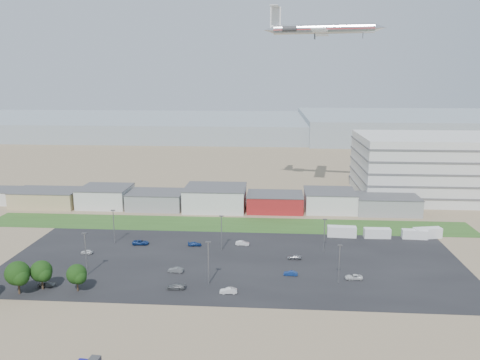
# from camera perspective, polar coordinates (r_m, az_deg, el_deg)

# --- Properties ---
(ground) EXTENTS (700.00, 700.00, 0.00)m
(ground) POSITION_cam_1_polar(r_m,az_deg,el_deg) (107.69, -4.47, -13.87)
(ground) COLOR #887756
(ground) RESTS_ON ground
(parking_lot) EXTENTS (120.00, 50.00, 0.01)m
(parking_lot) POSITION_cam_1_polar(r_m,az_deg,el_deg) (125.27, -0.81, -9.93)
(parking_lot) COLOR black
(parking_lot) RESTS_ON ground
(grass_strip) EXTENTS (160.00, 16.00, 0.02)m
(grass_strip) POSITION_cam_1_polar(r_m,az_deg,el_deg) (155.66, -1.65, -5.42)
(grass_strip) COLOR #2E531F
(grass_strip) RESTS_ON ground
(hills_backdrop) EXTENTS (700.00, 200.00, 9.00)m
(hills_backdrop) POSITION_cam_1_polar(r_m,az_deg,el_deg) (413.49, 7.55, 6.28)
(hills_backdrop) COLOR gray
(hills_backdrop) RESTS_ON ground
(building_row) EXTENTS (170.00, 20.00, 8.00)m
(building_row) POSITION_cam_1_polar(r_m,az_deg,el_deg) (175.01, -6.59, -2.12)
(building_row) COLOR silver
(building_row) RESTS_ON ground
(parking_garage) EXTENTS (80.00, 40.00, 25.00)m
(parking_garage) POSITION_cam_1_polar(r_m,az_deg,el_deg) (207.71, 25.18, 1.47)
(parking_garage) COLOR silver
(parking_garage) RESTS_ON ground
(box_trailer_a) EXTENTS (8.78, 3.13, 3.25)m
(box_trailer_a) POSITION_cam_1_polar(r_m,az_deg,el_deg) (146.80, 12.29, -6.15)
(box_trailer_a) COLOR silver
(box_trailer_a) RESTS_ON ground
(box_trailer_b) EXTENTS (7.94, 2.65, 2.95)m
(box_trailer_b) POSITION_cam_1_polar(r_m,az_deg,el_deg) (148.51, 16.37, -6.22)
(box_trailer_b) COLOR silver
(box_trailer_b) RESTS_ON ground
(box_trailer_c) EXTENTS (7.52, 2.68, 2.78)m
(box_trailer_c) POSITION_cam_1_polar(r_m,az_deg,el_deg) (151.31, 20.50, -6.20)
(box_trailer_c) COLOR silver
(box_trailer_c) RESTS_ON ground
(box_trailer_d) EXTENTS (8.76, 4.34, 3.15)m
(box_trailer_d) POSITION_cam_1_polar(r_m,az_deg,el_deg) (153.35, 21.88, -6.00)
(box_trailer_d) COLOR silver
(box_trailer_d) RESTS_ON ground
(tree_mid) EXTENTS (5.79, 5.79, 8.69)m
(tree_mid) POSITION_cam_1_polar(r_m,az_deg,el_deg) (117.34, -25.47, -10.50)
(tree_mid) COLOR black
(tree_mid) RESTS_ON ground
(tree_right) EXTENTS (5.20, 5.20, 7.79)m
(tree_right) POSITION_cam_1_polar(r_m,az_deg,el_deg) (117.77, -23.05, -10.42)
(tree_right) COLOR black
(tree_right) RESTS_ON ground
(tree_near) EXTENTS (4.83, 4.83, 7.24)m
(tree_near) POSITION_cam_1_polar(r_m,az_deg,el_deg) (114.10, -19.28, -11.00)
(tree_near) COLOR black
(tree_near) RESTS_ON ground
(lightpole_front_l) EXTENTS (1.28, 0.53, 10.84)m
(lightpole_front_l) POSITION_cam_1_polar(r_m,az_deg,el_deg) (121.48, -18.27, -8.57)
(lightpole_front_l) COLOR slate
(lightpole_front_l) RESTS_ON ground
(lightpole_front_m) EXTENTS (1.24, 0.52, 10.51)m
(lightpole_front_m) POSITION_cam_1_polar(r_m,az_deg,el_deg) (110.94, -3.86, -10.06)
(lightpole_front_m) COLOR slate
(lightpole_front_m) RESTS_ON ground
(lightpole_front_r) EXTENTS (1.11, 0.46, 9.43)m
(lightpole_front_r) POSITION_cam_1_polar(r_m,az_deg,el_deg) (114.04, 12.00, -9.97)
(lightpole_front_r) COLOR slate
(lightpole_front_r) RESTS_ON ground
(lightpole_back_l) EXTENTS (1.18, 0.49, 10.03)m
(lightpole_back_l) POSITION_cam_1_polar(r_m,az_deg,el_deg) (141.98, -15.12, -5.50)
(lightpole_back_l) COLOR slate
(lightpole_back_l) RESTS_ON ground
(lightpole_back_m) EXTENTS (1.18, 0.49, 10.07)m
(lightpole_back_m) POSITION_cam_1_polar(r_m,az_deg,el_deg) (131.72, -2.27, -6.47)
(lightpole_back_m) COLOR slate
(lightpole_back_m) RESTS_ON ground
(lightpole_back_r) EXTENTS (1.13, 0.47, 9.61)m
(lightpole_back_r) POSITION_cam_1_polar(r_m,az_deg,el_deg) (132.18, 10.23, -6.70)
(lightpole_back_r) COLOR slate
(lightpole_back_r) RESTS_ON ground
(airliner) EXTENTS (49.86, 37.52, 13.54)m
(airliner) POSITION_cam_1_polar(r_m,az_deg,el_deg) (187.63, 10.13, 17.69)
(airliner) COLOR silver
(parked_car_0) EXTENTS (4.30, 2.12, 1.17)m
(parked_car_0) POSITION_cam_1_polar(r_m,az_deg,el_deg) (118.17, 13.69, -11.41)
(parked_car_0) COLOR silver
(parked_car_0) RESTS_ON ground
(parked_car_1) EXTENTS (3.54, 1.47, 1.14)m
(parked_car_1) POSITION_cam_1_polar(r_m,az_deg,el_deg) (117.66, 6.19, -11.23)
(parked_car_1) COLOR navy
(parked_car_1) RESTS_ON ground
(parked_car_3) EXTENTS (4.42, 1.95, 1.26)m
(parked_car_3) POSITION_cam_1_polar(r_m,az_deg,el_deg) (111.05, -7.82, -12.74)
(parked_car_3) COLOR #595B5E
(parked_car_3) RESTS_ON ground
(parked_car_4) EXTENTS (3.96, 1.66, 1.27)m
(parked_car_4) POSITION_cam_1_polar(r_m,az_deg,el_deg) (119.79, -7.85, -10.80)
(parked_car_4) COLOR #595B5E
(parked_car_4) RESTS_ON ground
(parked_car_5) EXTENTS (3.38, 1.55, 1.12)m
(parked_car_5) POSITION_cam_1_polar(r_m,az_deg,el_deg) (137.03, -18.18, -8.33)
(parked_car_5) COLOR silver
(parked_car_5) RESTS_ON ground
(parked_car_6) EXTENTS (4.03, 1.91, 1.13)m
(parked_car_6) POSITION_cam_1_polar(r_m,az_deg,el_deg) (136.86, -5.54, -7.77)
(parked_car_6) COLOR navy
(parked_car_6) RESTS_ON ground
(parked_car_9) EXTENTS (4.89, 2.52, 1.32)m
(parked_car_9) POSITION_cam_1_polar(r_m,az_deg,el_deg) (140.20, -12.02, -7.45)
(parked_car_9) COLOR navy
(parked_car_9) RESTS_ON ground
(parked_car_10) EXTENTS (4.30, 1.98, 1.22)m
(parked_car_10) POSITION_cam_1_polar(r_m,az_deg,el_deg) (119.89, -22.44, -11.67)
(parked_car_10) COLOR #595B5E
(parked_car_10) RESTS_ON ground
(parked_car_11) EXTENTS (3.99, 1.57, 1.29)m
(parked_car_11) POSITION_cam_1_polar(r_m,az_deg,el_deg) (136.63, 0.29, -7.70)
(parked_car_11) COLOR silver
(parked_car_11) RESTS_ON ground
(parked_car_12) EXTENTS (3.83, 1.62, 1.10)m
(parked_car_12) POSITION_cam_1_polar(r_m,az_deg,el_deg) (127.57, 6.59, -9.33)
(parked_car_12) COLOR #A5A5AA
(parked_car_12) RESTS_ON ground
(parked_car_13) EXTENTS (4.02, 1.67, 1.29)m
(parked_car_13) POSITION_cam_1_polar(r_m,az_deg,el_deg) (108.12, -1.42, -13.34)
(parked_car_13) COLOR silver
(parked_car_13) RESTS_ON ground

